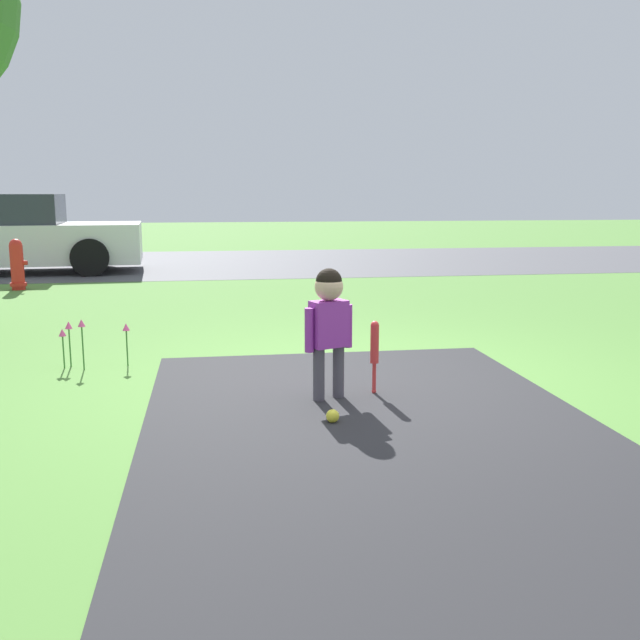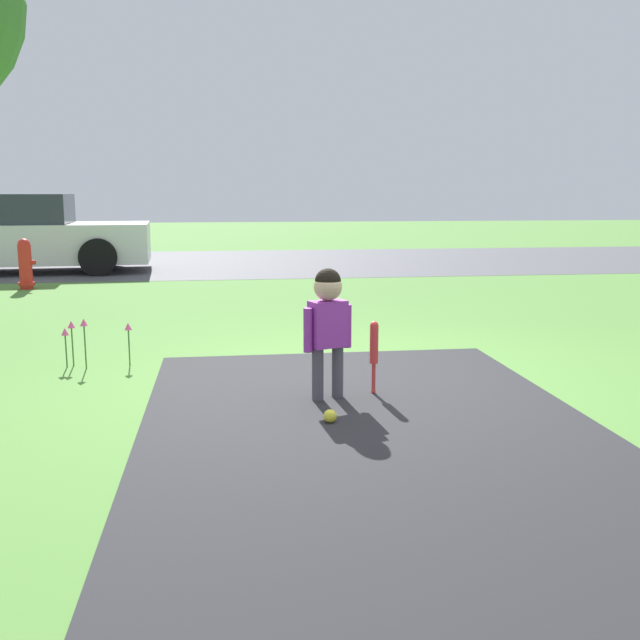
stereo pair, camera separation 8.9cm
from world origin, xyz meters
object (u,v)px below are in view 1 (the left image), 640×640
object	(u,v)px
child	(329,315)
parked_car	(10,236)
sports_ball	(333,416)
fire_hydrant	(17,265)
baseball_bat	(375,347)

from	to	relation	value
child	parked_car	world-z (taller)	parked_car
child	sports_ball	world-z (taller)	child
sports_ball	child	bearing A→B (deg)	83.37
sports_ball	fire_hydrant	size ratio (longest dim) A/B	0.11
child	parked_car	bearing A→B (deg)	94.14
sports_ball	fire_hydrant	bearing A→B (deg)	117.59
baseball_bat	fire_hydrant	bearing A→B (deg)	122.57
child	fire_hydrant	distance (m)	7.28
child	fire_hydrant	bearing A→B (deg)	97.55
baseball_bat	parked_car	xyz separation A→B (m)	(-4.67, 8.58, 0.32)
child	sports_ball	bearing A→B (deg)	-118.98
child	sports_ball	size ratio (longest dim) A/B	10.89
baseball_bat	sports_ball	world-z (taller)	baseball_bat
baseball_bat	fire_hydrant	distance (m)	7.38
baseball_bat	fire_hydrant	size ratio (longest dim) A/B	0.70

